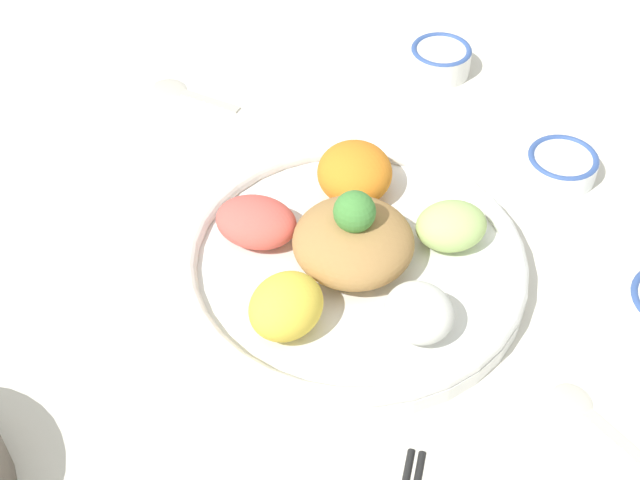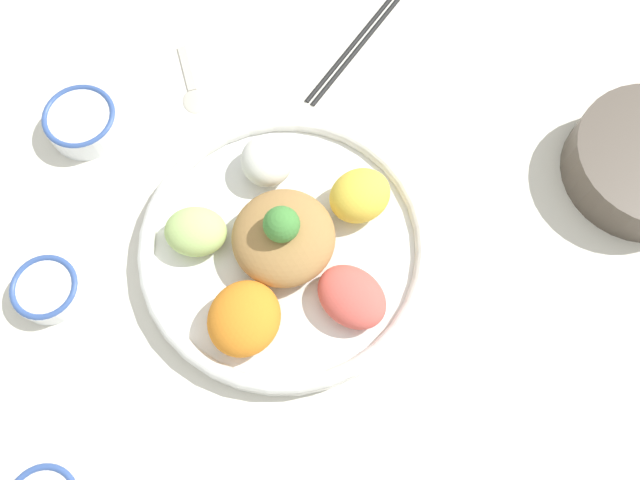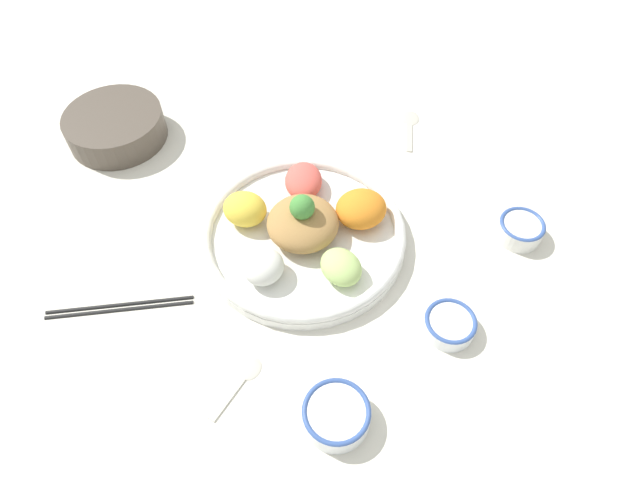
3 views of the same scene
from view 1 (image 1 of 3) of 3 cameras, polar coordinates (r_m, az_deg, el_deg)
The scene contains 6 objects.
ground_plane at distance 0.94m, azimuth -0.10°, elevation -3.16°, with size 2.40×2.40×0.00m, color silver.
salad_platter at distance 0.94m, azimuth 2.03°, elevation -0.97°, with size 0.37×0.37×0.12m.
rice_bowl_blue at distance 1.10m, azimuth 15.22°, elevation 4.70°, with size 0.08×0.08×0.03m.
sauce_bowl_dark at distance 1.23m, azimuth 7.72°, elevation 11.44°, with size 0.08×0.08×0.04m.
serving_spoon_main at distance 1.21m, azimuth -8.81°, elevation 9.38°, with size 0.05×0.13×0.01m.
serving_spoon_extra at distance 0.88m, azimuth 16.93°, elevation -10.60°, with size 0.09×0.11×0.01m.
Camera 1 is at (-0.59, -0.18, 0.71)m, focal length 50.00 mm.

